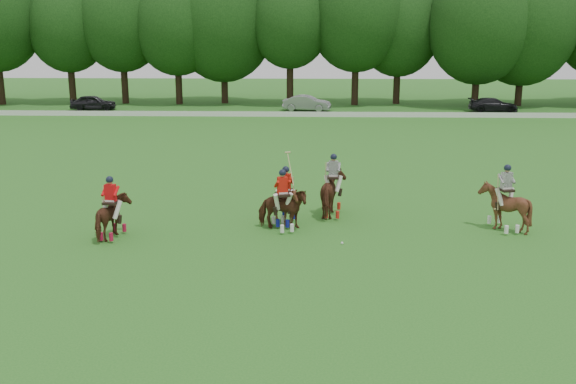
{
  "coord_description": "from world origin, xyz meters",
  "views": [
    {
      "loc": [
        2.27,
        -18.39,
        6.91
      ],
      "look_at": [
        1.42,
        4.2,
        1.4
      ],
      "focal_mm": 40.0,
      "sensor_mm": 36.0,
      "label": 1
    }
  ],
  "objects_px": {
    "car_mid": "(307,103)",
    "car_right": "(493,105)",
    "car_left": "(93,102)",
    "polo_ball": "(342,243)",
    "polo_stripe_a": "(333,193)",
    "polo_red_b": "(283,209)",
    "polo_red_c": "(286,204)",
    "polo_red_a": "(112,216)",
    "polo_stripe_b": "(504,206)"
  },
  "relations": [
    {
      "from": "car_mid",
      "to": "polo_stripe_b",
      "type": "relative_size",
      "value": 1.84
    },
    {
      "from": "car_right",
      "to": "polo_stripe_a",
      "type": "bearing_deg",
      "value": 159.73
    },
    {
      "from": "polo_red_a",
      "to": "polo_stripe_a",
      "type": "distance_m",
      "value": 8.44
    },
    {
      "from": "car_left",
      "to": "car_mid",
      "type": "relative_size",
      "value": 0.95
    },
    {
      "from": "polo_ball",
      "to": "polo_red_a",
      "type": "bearing_deg",
      "value": 177.12
    },
    {
      "from": "polo_red_a",
      "to": "polo_ball",
      "type": "xyz_separation_m",
      "value": [
        8.01,
        -0.4,
        -0.75
      ]
    },
    {
      "from": "car_mid",
      "to": "polo_red_b",
      "type": "bearing_deg",
      "value": -170.86
    },
    {
      "from": "car_mid",
      "to": "car_right",
      "type": "height_order",
      "value": "car_mid"
    },
    {
      "from": "polo_red_a",
      "to": "polo_stripe_b",
      "type": "relative_size",
      "value": 0.91
    },
    {
      "from": "polo_red_b",
      "to": "polo_stripe_b",
      "type": "height_order",
      "value": "polo_red_b"
    },
    {
      "from": "polo_red_a",
      "to": "polo_stripe_b",
      "type": "height_order",
      "value": "polo_stripe_b"
    },
    {
      "from": "polo_stripe_b",
      "to": "polo_ball",
      "type": "xyz_separation_m",
      "value": [
        -5.95,
        -1.89,
        -0.85
      ]
    },
    {
      "from": "polo_red_c",
      "to": "polo_ball",
      "type": "height_order",
      "value": "polo_red_c"
    },
    {
      "from": "car_left",
      "to": "polo_red_b",
      "type": "distance_m",
      "value": 43.28
    },
    {
      "from": "car_mid",
      "to": "polo_red_b",
      "type": "distance_m",
      "value": 38.41
    },
    {
      "from": "car_mid",
      "to": "polo_red_b",
      "type": "height_order",
      "value": "polo_red_b"
    },
    {
      "from": "polo_red_b",
      "to": "polo_stripe_a",
      "type": "xyz_separation_m",
      "value": [
        1.89,
        2.01,
        0.11
      ]
    },
    {
      "from": "car_right",
      "to": "polo_red_b",
      "type": "relative_size",
      "value": 1.6
    },
    {
      "from": "polo_red_b",
      "to": "polo_red_c",
      "type": "distance_m",
      "value": 0.65
    },
    {
      "from": "car_mid",
      "to": "polo_stripe_a",
      "type": "bearing_deg",
      "value": -167.93
    },
    {
      "from": "polo_red_c",
      "to": "car_left",
      "type": "bearing_deg",
      "value": 117.94
    },
    {
      "from": "car_right",
      "to": "polo_red_c",
      "type": "xyz_separation_m",
      "value": [
        -17.9,
        -37.77,
        0.15
      ]
    },
    {
      "from": "polo_red_a",
      "to": "polo_red_b",
      "type": "xyz_separation_m",
      "value": [
        5.91,
        1.21,
        0.01
      ]
    },
    {
      "from": "car_left",
      "to": "polo_red_b",
      "type": "xyz_separation_m",
      "value": [
        19.94,
        -38.41,
        0.08
      ]
    },
    {
      "from": "polo_red_c",
      "to": "polo_stripe_b",
      "type": "distance_m",
      "value": 7.98
    },
    {
      "from": "car_right",
      "to": "polo_stripe_b",
      "type": "height_order",
      "value": "polo_stripe_b"
    },
    {
      "from": "polo_red_a",
      "to": "polo_stripe_b",
      "type": "distance_m",
      "value": 14.05
    },
    {
      "from": "polo_stripe_b",
      "to": "polo_ball",
      "type": "relative_size",
      "value": 27.08
    },
    {
      "from": "polo_red_b",
      "to": "car_left",
      "type": "bearing_deg",
      "value": 117.44
    },
    {
      "from": "car_mid",
      "to": "car_left",
      "type": "bearing_deg",
      "value": 99.93
    },
    {
      "from": "car_right",
      "to": "polo_red_a",
      "type": "distance_m",
      "value": 46.27
    },
    {
      "from": "car_left",
      "to": "polo_red_b",
      "type": "bearing_deg",
      "value": -161.61
    },
    {
      "from": "polo_red_b",
      "to": "car_right",
      "type": "bearing_deg",
      "value": 64.91
    },
    {
      "from": "polo_stripe_b",
      "to": "car_left",
      "type": "bearing_deg",
      "value": 126.3
    },
    {
      "from": "car_mid",
      "to": "polo_stripe_a",
      "type": "distance_m",
      "value": 36.43
    },
    {
      "from": "car_mid",
      "to": "polo_ball",
      "type": "xyz_separation_m",
      "value": [
        1.57,
        -40.02,
        -0.69
      ]
    },
    {
      "from": "polo_red_a",
      "to": "polo_red_c",
      "type": "relative_size",
      "value": 0.99
    },
    {
      "from": "polo_red_b",
      "to": "polo_stripe_a",
      "type": "height_order",
      "value": "polo_red_b"
    },
    {
      "from": "polo_red_c",
      "to": "polo_stripe_b",
      "type": "height_order",
      "value": "polo_stripe_b"
    },
    {
      "from": "polo_stripe_a",
      "to": "car_left",
      "type": "bearing_deg",
      "value": 120.95
    },
    {
      "from": "car_left",
      "to": "car_mid",
      "type": "distance_m",
      "value": 20.47
    },
    {
      "from": "car_mid",
      "to": "polo_red_c",
      "type": "xyz_separation_m",
      "value": [
        -0.44,
        -37.77,
        0.06
      ]
    },
    {
      "from": "car_mid",
      "to": "car_right",
      "type": "xyz_separation_m",
      "value": [
        17.45,
        0.0,
        -0.09
      ]
    },
    {
      "from": "car_left",
      "to": "polo_ball",
      "type": "distance_m",
      "value": 45.7
    },
    {
      "from": "polo_stripe_b",
      "to": "polo_ball",
      "type": "bearing_deg",
      "value": -162.34
    },
    {
      "from": "polo_red_c",
      "to": "polo_red_b",
      "type": "bearing_deg",
      "value": -97.85
    },
    {
      "from": "car_left",
      "to": "polo_ball",
      "type": "bearing_deg",
      "value": -160.19
    },
    {
      "from": "car_left",
      "to": "polo_red_a",
      "type": "distance_m",
      "value": 42.03
    },
    {
      "from": "polo_stripe_b",
      "to": "polo_ball",
      "type": "distance_m",
      "value": 6.31
    },
    {
      "from": "polo_red_b",
      "to": "polo_ball",
      "type": "height_order",
      "value": "polo_red_b"
    }
  ]
}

